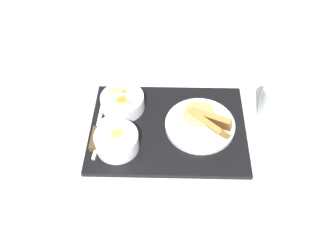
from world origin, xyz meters
name	(u,v)px	position (x,y,z in m)	size (l,w,h in m)	color
ground_plane	(168,130)	(0.00, 0.00, 0.00)	(4.00, 4.00, 0.00)	silver
serving_tray	(168,128)	(0.00, 0.00, 0.01)	(0.48, 0.38, 0.01)	black
bowl_salad	(123,101)	(-0.14, 0.05, 0.04)	(0.13, 0.13, 0.06)	silver
bowl_soup	(117,140)	(-0.12, -0.09, 0.04)	(0.12, 0.12, 0.05)	silver
plate_main	(203,121)	(0.10, 0.01, 0.04)	(0.20, 0.20, 0.10)	silver
knife	(95,136)	(-0.19, -0.07, 0.02)	(0.03, 0.18, 0.02)	silver
spoon	(103,130)	(-0.18, -0.04, 0.02)	(0.03, 0.15, 0.01)	silver
glass_water	(273,104)	(0.29, 0.10, 0.05)	(0.08, 0.08, 0.11)	silver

